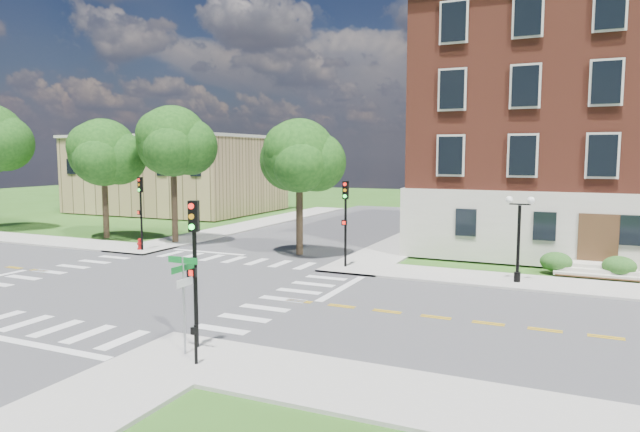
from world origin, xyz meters
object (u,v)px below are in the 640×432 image
at_px(traffic_signal_nw, 141,204).
at_px(twin_lamp_west, 519,234).
at_px(traffic_signal_se, 194,254).
at_px(traffic_signal_ne, 345,212).
at_px(street_sign_pole, 184,286).
at_px(push_button_post, 195,342).
at_px(fire_hydrant, 140,244).

relative_size(traffic_signal_nw, twin_lamp_west, 1.13).
height_order(traffic_signal_se, traffic_signal_nw, same).
bearing_deg(traffic_signal_ne, twin_lamp_west, -0.65).
bearing_deg(street_sign_pole, traffic_signal_se, 96.68).
xyz_separation_m(traffic_signal_ne, twin_lamp_west, (9.18, -0.10, -0.66)).
distance_m(traffic_signal_se, traffic_signal_nw, 20.54).
bearing_deg(traffic_signal_nw, twin_lamp_west, 0.46).
height_order(street_sign_pole, push_button_post, street_sign_pole).
bearing_deg(push_button_post, traffic_signal_se, 125.66).
relative_size(twin_lamp_west, push_button_post, 3.53).
bearing_deg(traffic_signal_se, push_button_post, -54.34).
height_order(traffic_signal_nw, fire_hydrant, traffic_signal_nw).
distance_m(traffic_signal_nw, fire_hydrant, 2.73).
bearing_deg(twin_lamp_west, traffic_signal_ne, 179.35).
height_order(traffic_signal_ne, traffic_signal_nw, same).
distance_m(traffic_signal_ne, push_button_post, 16.02).
xyz_separation_m(push_button_post, fire_hydrant, (-16.02, 15.53, -0.33)).
bearing_deg(twin_lamp_west, traffic_signal_nw, -179.54).
bearing_deg(traffic_signal_se, twin_lamp_west, 59.02).
bearing_deg(traffic_signal_ne, fire_hydrant, -179.07).
xyz_separation_m(traffic_signal_nw, twin_lamp_west, (23.48, 0.19, -0.66)).
bearing_deg(street_sign_pole, fire_hydrant, 135.46).
bearing_deg(fire_hydrant, traffic_signal_nw, -11.85).
distance_m(street_sign_pole, fire_hydrant, 21.38).
distance_m(traffic_signal_nw, twin_lamp_west, 23.49).
height_order(twin_lamp_west, push_button_post, twin_lamp_west).
distance_m(traffic_signal_se, fire_hydrant, 20.94).
relative_size(traffic_signal_se, twin_lamp_west, 1.13).
distance_m(traffic_signal_se, twin_lamp_west, 16.79).
xyz_separation_m(traffic_signal_ne, fire_hydrant, (-14.55, -0.24, -2.72)).
relative_size(traffic_signal_se, traffic_signal_nw, 1.00).
bearing_deg(traffic_signal_se, fire_hydrant, 136.66).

